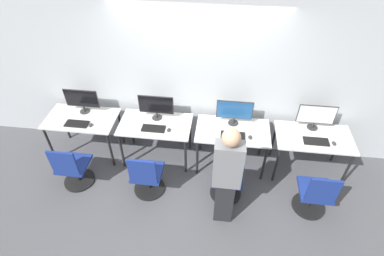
{
  "coord_description": "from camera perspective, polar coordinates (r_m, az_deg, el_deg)",
  "views": [
    {
      "loc": [
        0.41,
        -3.19,
        3.82
      ],
      "look_at": [
        0.0,
        0.13,
        0.9
      ],
      "focal_mm": 28.0,
      "sensor_mm": 36.0,
      "label": 1
    }
  ],
  "objects": [
    {
      "name": "monitor_right",
      "position": [
        4.66,
        8.1,
        3.18
      ],
      "size": [
        0.56,
        0.16,
        0.42
      ],
      "color": "#2D2D2D",
      "rests_on": "desk_right"
    },
    {
      "name": "monitor_far_left",
      "position": [
        5.17,
        -20.27,
        5.07
      ],
      "size": [
        0.56,
        0.16,
        0.42
      ],
      "color": "#2D2D2D",
      "rests_on": "desk_far_left"
    },
    {
      "name": "keyboard_left",
      "position": [
        4.69,
        -7.37,
        -0.09
      ],
      "size": [
        0.37,
        0.17,
        0.02
      ],
      "color": "black",
      "rests_on": "desk_left"
    },
    {
      "name": "mouse_far_left",
      "position": [
        4.97,
        -18.74,
        0.53
      ],
      "size": [
        0.06,
        0.09,
        0.03
      ],
      "color": "#333333",
      "rests_on": "desk_far_left"
    },
    {
      "name": "monitor_far_right",
      "position": [
        4.9,
        22.58,
        2.18
      ],
      "size": [
        0.56,
        0.16,
        0.42
      ],
      "color": "#2D2D2D",
      "rests_on": "desk_far_right"
    },
    {
      "name": "wall_back",
      "position": [
        4.68,
        0.99,
        9.9
      ],
      "size": [
        12.0,
        0.05,
        2.8
      ],
      "color": "#B7BCC1",
      "rests_on": "ground_plane"
    },
    {
      "name": "monitor_left",
      "position": [
        4.75,
        -6.87,
        4.18
      ],
      "size": [
        0.56,
        0.16,
        0.42
      ],
      "color": "#2D2D2D",
      "rests_on": "desk_left"
    },
    {
      "name": "keyboard_right",
      "position": [
        4.57,
        7.77,
        -1.4
      ],
      "size": [
        0.37,
        0.17,
        0.02
      ],
      "color": "black",
      "rests_on": "desk_right"
    },
    {
      "name": "mouse_right",
      "position": [
        4.58,
        11.02,
        -1.73
      ],
      "size": [
        0.06,
        0.09,
        0.03
      ],
      "color": "#333333",
      "rests_on": "desk_right"
    },
    {
      "name": "office_chair_far_right",
      "position": [
        4.64,
        22.33,
        -11.81
      ],
      "size": [
        0.48,
        0.48,
        0.86
      ],
      "color": "black",
      "rests_on": "ground_plane"
    },
    {
      "name": "desk_far_left",
      "position": [
        5.24,
        -20.17,
        1.09
      ],
      "size": [
        1.14,
        0.66,
        0.75
      ],
      "color": "silver",
      "rests_on": "ground_plane"
    },
    {
      "name": "desk_far_right",
      "position": [
        4.95,
        22.05,
        -2.27
      ],
      "size": [
        1.14,
        0.66,
        0.75
      ],
      "color": "silver",
      "rests_on": "ground_plane"
    },
    {
      "name": "person_right",
      "position": [
        3.81,
        6.66,
        -8.96
      ],
      "size": [
        0.36,
        0.22,
        1.67
      ],
      "color": "#232328",
      "rests_on": "ground_plane"
    },
    {
      "name": "desk_left",
      "position": [
        4.84,
        -6.95,
        0.01
      ],
      "size": [
        1.14,
        0.66,
        0.75
      ],
      "color": "silver",
      "rests_on": "ground_plane"
    },
    {
      "name": "office_chair_right",
      "position": [
        4.49,
        6.65,
        -10.13
      ],
      "size": [
        0.48,
        0.48,
        0.86
      ],
      "color": "black",
      "rests_on": "ground_plane"
    },
    {
      "name": "mouse_far_right",
      "position": [
        4.87,
        25.44,
        -2.67
      ],
      "size": [
        0.06,
        0.09,
        0.03
      ],
      "color": "#333333",
      "rests_on": "desk_far_right"
    },
    {
      "name": "office_chair_far_left",
      "position": [
        4.96,
        -21.7,
        -7.29
      ],
      "size": [
        0.48,
        0.48,
        0.86
      ],
      "color": "black",
      "rests_on": "ground_plane"
    },
    {
      "name": "office_chair_left",
      "position": [
        4.56,
        -8.6,
        -9.25
      ],
      "size": [
        0.48,
        0.48,
        0.86
      ],
      "color": "black",
      "rests_on": "ground_plane"
    },
    {
      "name": "keyboard_far_left",
      "position": [
        5.08,
        -21.09,
        0.76
      ],
      "size": [
        0.37,
        0.17,
        0.02
      ],
      "color": "black",
      "rests_on": "desk_far_left"
    },
    {
      "name": "mouse_left",
      "position": [
        4.63,
        -4.43,
        -0.38
      ],
      "size": [
        0.06,
        0.09,
        0.03
      ],
      "color": "#333333",
      "rests_on": "desk_left"
    },
    {
      "name": "keyboard_far_right",
      "position": [
        4.8,
        22.56,
        -2.36
      ],
      "size": [
        0.37,
        0.17,
        0.02
      ],
      "color": "black",
      "rests_on": "desk_far_right"
    },
    {
      "name": "desk_right",
      "position": [
        4.74,
        7.7,
        -1.18
      ],
      "size": [
        1.14,
        0.66,
        0.75
      ],
      "color": "silver",
      "rests_on": "ground_plane"
    },
    {
      "name": "ground_plane",
      "position": [
        5.0,
        -0.19,
        -8.81
      ],
      "size": [
        20.0,
        20.0,
        0.0
      ],
      "primitive_type": "plane",
      "color": "#4C4C51"
    }
  ]
}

